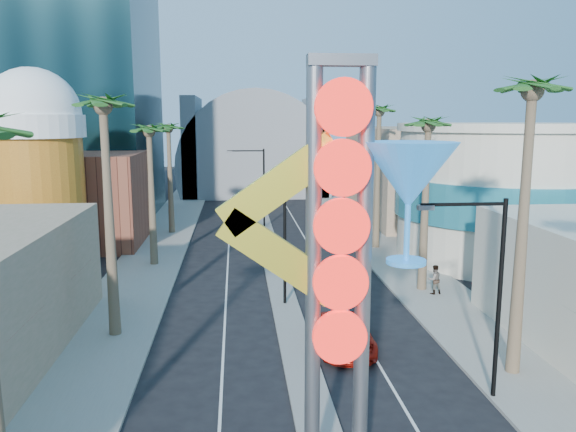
% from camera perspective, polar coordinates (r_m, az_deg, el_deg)
% --- Properties ---
extents(sidewalk_west, '(5.00, 100.00, 0.15)m').
position_cam_1_polar(sidewalk_west, '(48.46, -13.18, -3.34)').
color(sidewalk_west, gray).
rests_on(sidewalk_west, ground).
extents(sidewalk_east, '(5.00, 100.00, 0.15)m').
position_cam_1_polar(sidewalk_east, '(49.53, 9.17, -2.92)').
color(sidewalk_east, gray).
rests_on(sidewalk_east, ground).
extents(median, '(1.60, 84.00, 0.15)m').
position_cam_1_polar(median, '(50.99, -2.08, -2.43)').
color(median, gray).
rests_on(median, ground).
extents(brick_filler_west, '(10.00, 10.00, 8.00)m').
position_cam_1_polar(brick_filler_west, '(51.94, -20.03, 1.60)').
color(brick_filler_west, brown).
rests_on(brick_filler_west, ground).
extents(filler_east, '(10.00, 20.00, 10.00)m').
position_cam_1_polar(filler_east, '(62.91, 12.10, 4.23)').
color(filler_east, '#978261').
rests_on(filler_east, ground).
extents(beer_mug, '(7.00, 7.00, 14.50)m').
position_cam_1_polar(beer_mug, '(44.22, -24.17, 5.01)').
color(beer_mug, '#AC5716').
rests_on(beer_mug, ground).
extents(turquoise_building, '(16.60, 16.60, 10.60)m').
position_cam_1_polar(turquoise_building, '(46.97, 20.99, 2.26)').
color(turquoise_building, beige).
rests_on(turquoise_building, ground).
extents(canopy, '(22.00, 16.00, 22.00)m').
position_cam_1_polar(canopy, '(84.06, -3.42, 5.32)').
color(canopy, slate).
rests_on(canopy, ground).
extents(neon_sign, '(6.53, 2.60, 12.55)m').
position_cam_1_polar(neon_sign, '(15.56, 8.16, -3.63)').
color(neon_sign, gray).
rests_on(neon_sign, ground).
extents(streetlight_0, '(3.79, 0.25, 8.00)m').
position_cam_1_polar(streetlight_0, '(32.49, 0.64, -0.86)').
color(streetlight_0, black).
rests_on(streetlight_0, ground).
extents(streetlight_1, '(3.79, 0.25, 8.00)m').
position_cam_1_polar(streetlight_1, '(56.12, -3.02, 3.66)').
color(streetlight_1, black).
rests_on(streetlight_1, ground).
extents(streetlight_2, '(3.45, 0.25, 8.00)m').
position_cam_1_polar(streetlight_2, '(22.74, 19.70, -6.24)').
color(streetlight_2, black).
rests_on(streetlight_2, ground).
extents(palm_1, '(2.40, 2.40, 12.70)m').
position_cam_1_polar(palm_1, '(28.44, -18.21, 9.19)').
color(palm_1, brown).
rests_on(palm_1, ground).
extents(palm_2, '(2.40, 2.40, 11.20)m').
position_cam_1_polar(palm_2, '(42.24, -13.92, 7.62)').
color(palm_2, brown).
rests_on(palm_2, ground).
extents(palm_3, '(2.40, 2.40, 11.20)m').
position_cam_1_polar(palm_3, '(54.13, -12.04, 8.11)').
color(palm_3, brown).
rests_on(palm_3, ground).
extents(palm_5, '(2.40, 2.40, 13.20)m').
position_cam_1_polar(palm_5, '(24.73, 23.46, 9.88)').
color(palm_5, brown).
rests_on(palm_5, ground).
extents(palm_6, '(2.40, 2.40, 11.70)m').
position_cam_1_polar(palm_6, '(35.76, 14.04, 7.98)').
color(palm_6, brown).
rests_on(palm_6, ground).
extents(palm_7, '(2.40, 2.40, 12.70)m').
position_cam_1_polar(palm_7, '(47.24, 9.24, 9.61)').
color(palm_7, brown).
rests_on(palm_7, ground).
extents(red_pickup, '(2.87, 5.46, 1.46)m').
position_cam_1_polar(red_pickup, '(27.60, 5.96, -11.85)').
color(red_pickup, '#B3180D').
rests_on(red_pickup, ground).
extents(pedestrian_b, '(1.01, 0.85, 1.84)m').
position_cam_1_polar(pedestrian_b, '(36.21, 14.65, -6.26)').
color(pedestrian_b, gray).
rests_on(pedestrian_b, sidewalk_east).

